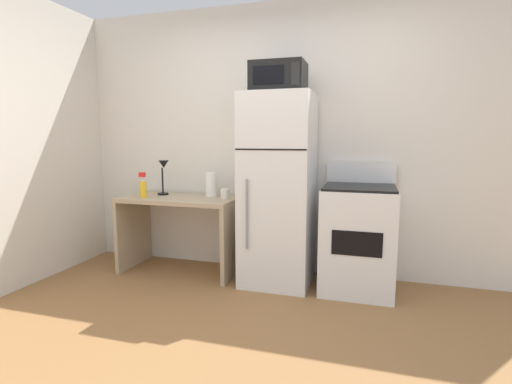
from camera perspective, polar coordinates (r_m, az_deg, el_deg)
ground_plane at (r=2.51m, az=-4.21°, el=-23.75°), size 12.00×12.00×0.00m
wall_back_white at (r=3.77m, az=4.89°, el=7.70°), size 5.00×0.10×2.60m
desk at (r=3.85m, az=-11.25°, el=-4.08°), size 1.15×0.59×0.75m
desk_lamp at (r=3.94m, az=-13.76°, el=3.01°), size 0.14×0.12×0.35m
coffee_mug at (r=3.62m, az=-4.71°, el=-0.28°), size 0.08×0.08×0.09m
paper_towel_roll at (r=3.79m, az=-6.76°, el=1.15°), size 0.11×0.11×0.24m
spray_bottle at (r=3.82m, az=-16.61°, el=0.62°), size 0.06×0.06×0.25m
refrigerator at (r=3.43m, az=3.37°, el=0.25°), size 0.61×0.64×1.71m
microwave at (r=3.42m, az=3.43°, el=16.78°), size 0.46×0.35×0.26m
oven_range at (r=3.43m, az=15.06°, el=-6.66°), size 0.61×0.61×1.10m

